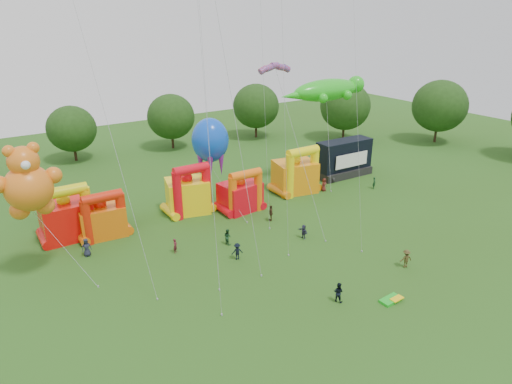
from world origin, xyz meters
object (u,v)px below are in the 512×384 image
gecko_kite (328,120)px  octopus_kite (212,149)px  teddy_bear_kite (49,220)px  spectator_0 (87,247)px  spectator_4 (271,213)px  bouncy_castle_2 (188,193)px  stage_trailer (344,159)px  bouncy_castle_0 (67,217)px

gecko_kite → octopus_kite: size_ratio=1.32×
teddy_bear_kite → spectator_0: bearing=42.9°
teddy_bear_kite → spectator_4: (23.48, -0.24, -5.10)m
teddy_bear_kite → bouncy_castle_2: bearing=23.7°
stage_trailer → octopus_kite: octopus_kite is taller
teddy_bear_kite → octopus_kite: bearing=22.1°
octopus_kite → stage_trailer: bearing=-4.3°
bouncy_castle_0 → teddy_bear_kite: 9.28m
stage_trailer → gecko_kite: bearing=-174.8°
bouncy_castle_0 → bouncy_castle_2: bearing=-3.5°
bouncy_castle_2 → octopus_kite: (4.04, 1.10, 4.65)m
teddy_bear_kite → octopus_kite: (20.58, 8.35, 1.02)m
bouncy_castle_2 → stage_trailer: bouncy_castle_2 is taller
octopus_kite → spectator_0: octopus_kite is taller
bouncy_castle_0 → spectator_4: bouncy_castle_0 is taller
octopus_kite → spectator_4: octopus_kite is taller
teddy_bear_kite → octopus_kite: size_ratio=1.18×
bouncy_castle_0 → spectator_4: size_ratio=3.33×
bouncy_castle_2 → gecko_kite: bearing=-2.2°
stage_trailer → octopus_kite: 21.49m
stage_trailer → gecko_kite: (-3.94, -0.36, 6.32)m
stage_trailer → spectator_0: stage_trailer is taller
gecko_kite → spectator_0: bearing=-174.4°
bouncy_castle_0 → spectator_0: size_ratio=3.38×
bouncy_castle_2 → gecko_kite: gecko_kite is taller
stage_trailer → spectator_4: size_ratio=4.48×
teddy_bear_kite → spectator_0: teddy_bear_kite is taller
octopus_kite → bouncy_castle_0: bearing=-179.2°
octopus_kite → spectator_0: (-17.29, -5.29, -6.13)m
bouncy_castle_0 → stage_trailer: bearing=-1.9°
bouncy_castle_0 → spectator_0: 5.29m
spectator_4 → octopus_kite: bearing=-126.8°
bouncy_castle_2 → gecko_kite: size_ratio=0.44×
teddy_bear_kite → spectator_0: (3.29, 3.06, -5.12)m
stage_trailer → octopus_kite: bearing=175.7°
spectator_0 → stage_trailer: bearing=8.7°
bouncy_castle_0 → teddy_bear_kite: size_ratio=0.50×
gecko_kite → octopus_kite: gecko_kite is taller
spectator_4 → gecko_kite: bearing=149.9°
bouncy_castle_0 → octopus_kite: (17.89, 0.25, 4.64)m
spectator_4 → spectator_0: bearing=-64.7°
bouncy_castle_0 → spectator_4: bearing=-21.9°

